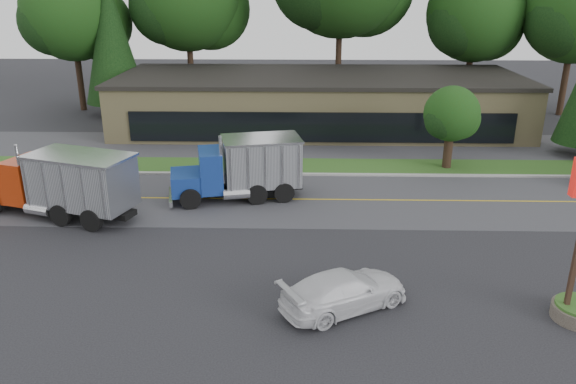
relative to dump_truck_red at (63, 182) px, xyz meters
The scene contains 15 objects.
ground 13.20m from the dump_truck_red, 29.41° to the right, with size 140.00×140.00×0.00m, color #313136.
road 11.82m from the dump_truck_red, 12.75° to the left, with size 60.00×8.00×0.02m, color #4A4A4E.
center_line 11.82m from the dump_truck_red, 12.75° to the left, with size 60.00×0.12×0.01m, color gold.
curb 13.38m from the dump_truck_red, 30.76° to the left, with size 60.00×0.30×0.12m, color #9E9E99.
grass_verge 14.37m from the dump_truck_red, 36.98° to the left, with size 60.00×3.40×0.03m, color #36591E.
far_parking 17.82m from the dump_truck_red, 50.01° to the left, with size 60.00×7.00×0.02m, color #4A4A4E.
strip_mall 23.72m from the dump_truck_red, 55.63° to the left, with size 32.00×12.00×4.00m, color tan.
tree_far_a 27.86m from the dump_truck_red, 108.24° to the left, with size 9.32×8.77×13.29m.
tree_far_b 28.86m from the dump_truck_red, 86.79° to the left, with size 10.68×10.06×15.24m.
tree_far_d 38.89m from the dump_truck_red, 44.11° to the left, with size 9.10×8.57×12.98m.
evergreen_left 24.51m from the dump_truck_red, 101.06° to the left, with size 5.33×5.33×12.12m.
tree_verge 23.17m from the dump_truck_red, 21.90° to the left, with size 3.70×3.48×5.28m.
dump_truck_red is the anchor object (origin of this frame).
dump_truck_blue 9.30m from the dump_truck_red, 17.72° to the left, with size 7.40×4.01×3.36m.
rally_car 16.02m from the dump_truck_red, 31.67° to the right, with size 1.99×4.91×1.42m, color silver.
Camera 1 is at (0.61, -19.87, 11.17)m, focal length 35.00 mm.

